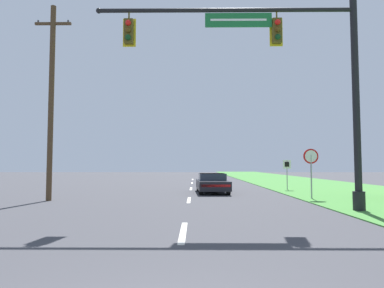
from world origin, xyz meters
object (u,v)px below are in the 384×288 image
at_px(signal_mast, 291,72).
at_px(stop_sign, 311,162).
at_px(car_ahead, 212,183).
at_px(route_sign_post, 287,168).
at_px(utility_pole_near, 51,98).

xyz_separation_m(signal_mast, stop_sign, (2.19, 4.52, -3.41)).
bearing_deg(stop_sign, car_ahead, 140.19).
distance_m(car_ahead, route_sign_post, 5.84).
height_order(car_ahead, route_sign_post, route_sign_post).
height_order(signal_mast, car_ahead, signal_mast).
xyz_separation_m(route_sign_post, utility_pole_near, (-13.42, -7.17, 3.46)).
bearing_deg(utility_pole_near, stop_sign, 3.68).
distance_m(signal_mast, car_ahead, 10.07).
bearing_deg(route_sign_post, car_ahead, -156.21).
bearing_deg(car_ahead, route_sign_post, 23.79).
height_order(signal_mast, stop_sign, signal_mast).
relative_size(route_sign_post, utility_pole_near, 0.21).
relative_size(signal_mast, stop_sign, 4.06).
relative_size(signal_mast, utility_pole_near, 1.05).
xyz_separation_m(stop_sign, route_sign_post, (0.47, 6.33, -0.34)).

